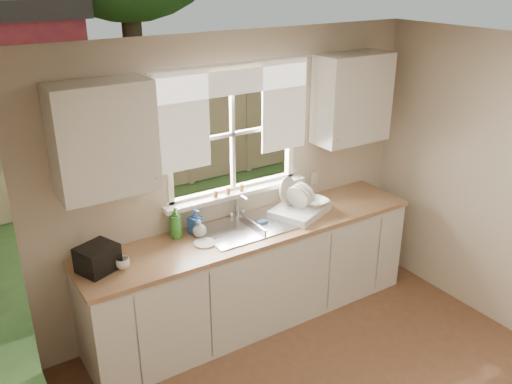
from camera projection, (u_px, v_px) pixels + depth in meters
room_walls at (417, 291)px, 3.11m from camera, size 3.62×4.02×2.50m
ceiling at (436, 68)px, 2.67m from camera, size 3.60×4.00×0.02m
window at (234, 153)px, 4.62m from camera, size 1.38×0.16×1.06m
curtains at (236, 103)px, 4.40m from camera, size 1.50×0.03×0.81m
base_cabinets at (254, 276)px, 4.77m from camera, size 3.00×0.62×0.87m
countertop at (254, 230)px, 4.60m from camera, size 3.04×0.65×0.04m
upper_cabinet_left at (104, 139)px, 3.77m from camera, size 0.70×0.33×0.80m
upper_cabinet_right at (352, 98)px, 4.91m from camera, size 0.70×0.33×0.80m
wall_outlet at (314, 178)px, 5.20m from camera, size 0.08×0.01×0.12m
sill_jars at (229, 191)px, 4.64m from camera, size 0.30×0.04×0.06m
sink at (252, 234)px, 4.64m from camera, size 0.88×0.52×0.40m
dish_rack at (299, 207)px, 4.83m from camera, size 0.62×0.55×0.32m
bowl at (316, 202)px, 4.85m from camera, size 0.23×0.23×0.05m
soap_bottle_a at (176, 223)px, 4.38m from camera, size 0.13×0.13×0.27m
soap_bottle_b at (195, 221)px, 4.46m from camera, size 0.12×0.12×0.21m
soap_bottle_c at (199, 228)px, 4.42m from camera, size 0.14×0.14×0.15m
saucer at (205, 243)px, 4.33m from camera, size 0.18×0.18×0.01m
cup at (123, 263)px, 3.96m from camera, size 0.14×0.14×0.09m
black_appliance at (98, 258)px, 3.92m from camera, size 0.33×0.31×0.19m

